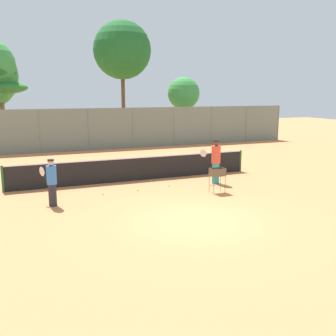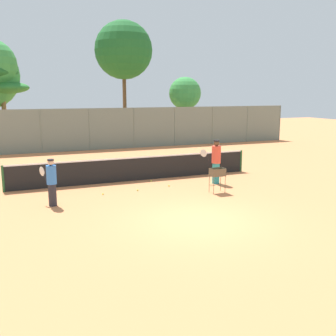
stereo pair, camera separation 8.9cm
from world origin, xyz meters
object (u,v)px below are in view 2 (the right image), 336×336
at_px(player_red_cap, 216,161).
at_px(ball_cart, 218,174).
at_px(player_white_outfit, 52,182).
at_px(tennis_net, 136,168).

distance_m(player_red_cap, ball_cart, 1.66).
xyz_separation_m(player_white_outfit, ball_cart, (6.19, -0.58, -0.11)).
bearing_deg(tennis_net, player_white_outfit, -145.14).
distance_m(tennis_net, player_red_cap, 3.56).
height_order(tennis_net, player_white_outfit, player_white_outfit).
distance_m(player_white_outfit, ball_cart, 6.22).
relative_size(tennis_net, player_white_outfit, 6.72).
relative_size(tennis_net, player_red_cap, 5.85).
distance_m(player_white_outfit, player_red_cap, 6.99).
bearing_deg(player_red_cap, player_white_outfit, 48.25).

